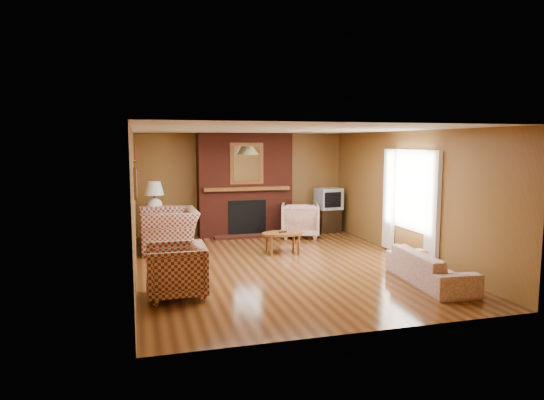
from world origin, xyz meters
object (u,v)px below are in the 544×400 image
object	(u,v)px
floral_armchair	(300,220)
table_lamp	(154,196)
fireplace	(245,185)
plaid_armchair	(176,271)
crt_tv	(329,199)
tv_stand	(328,220)
floral_sofa	(430,267)
coffee_table	(283,235)
plaid_loveseat	(169,230)
side_table	(155,229)

from	to	relation	value
floral_armchair	table_lamp	xyz separation A→B (m)	(-3.27, 0.08, 0.66)
fireplace	plaid_armchair	world-z (taller)	fireplace
crt_tv	tv_stand	bearing A→B (deg)	90.00
floral_sofa	coffee_table	distance (m)	3.05
table_lamp	tv_stand	world-z (taller)	table_lamp
floral_armchair	crt_tv	distance (m)	1.06
plaid_armchair	floral_sofa	xyz separation A→B (m)	(3.85, -0.39, -0.13)
fireplace	coffee_table	bearing A→B (deg)	-82.28
fireplace	plaid_loveseat	size ratio (longest dim) A/B	1.86
floral_sofa	tv_stand	bearing A→B (deg)	2.42
coffee_table	crt_tv	bearing A→B (deg)	47.94
plaid_loveseat	plaid_armchair	distance (m)	3.12
coffee_table	table_lamp	distance (m)	2.96
floral_sofa	table_lamp	xyz separation A→B (m)	(-4.00, 4.20, 0.80)
coffee_table	table_lamp	bearing A→B (deg)	146.11
plaid_armchair	side_table	distance (m)	3.81
floral_sofa	tv_stand	xyz separation A→B (m)	(0.15, 4.55, 0.03)
plaid_armchair	floral_armchair	distance (m)	4.86
plaid_armchair	crt_tv	distance (m)	5.78
plaid_loveseat	crt_tv	distance (m)	4.05
plaid_loveseat	coffee_table	world-z (taller)	plaid_loveseat
plaid_loveseat	table_lamp	distance (m)	0.97
plaid_armchair	crt_tv	bearing A→B (deg)	136.43
plaid_loveseat	tv_stand	size ratio (longest dim) A/B	2.29
plaid_armchair	fireplace	bearing A→B (deg)	156.18
coffee_table	side_table	bearing A→B (deg)	146.11
floral_sofa	floral_armchair	distance (m)	4.18
plaid_loveseat	coffee_table	xyz separation A→B (m)	(2.14, -0.92, -0.06)
plaid_armchair	floral_sofa	distance (m)	3.87
plaid_loveseat	side_table	size ratio (longest dim) A/B	1.93
floral_armchair	crt_tv	xyz separation A→B (m)	(0.88, 0.43, 0.42)
crt_tv	side_table	bearing A→B (deg)	-175.26
side_table	coffee_table	bearing A→B (deg)	-33.89
fireplace	coffee_table	xyz separation A→B (m)	(0.29, -2.14, -0.82)
plaid_loveseat	floral_sofa	xyz separation A→B (m)	(3.75, -3.51, -0.16)
plaid_loveseat	floral_armchair	bearing A→B (deg)	100.33
plaid_armchair	tv_stand	distance (m)	5.77
plaid_loveseat	crt_tv	size ratio (longest dim) A/B	2.15
floral_armchair	side_table	xyz separation A→B (m)	(-3.27, 0.08, -0.06)
coffee_table	table_lamp	size ratio (longest dim) A/B	1.22
plaid_armchair	floral_armchair	size ratio (longest dim) A/B	0.96
plaid_armchair	coffee_table	bearing A→B (deg)	134.85
floral_armchair	coffee_table	size ratio (longest dim) A/B	1.05
table_lamp	crt_tv	world-z (taller)	table_lamp
floral_armchair	table_lamp	distance (m)	3.34
coffee_table	crt_tv	world-z (taller)	crt_tv
fireplace	crt_tv	bearing A→B (deg)	-5.30
floral_armchair	coffee_table	xyz separation A→B (m)	(-0.88, -1.52, -0.03)
side_table	crt_tv	distance (m)	4.19
side_table	plaid_loveseat	bearing A→B (deg)	-69.99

